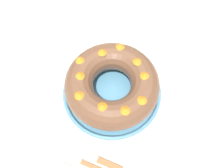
{
  "coord_description": "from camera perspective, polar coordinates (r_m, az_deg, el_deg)",
  "views": [
    {
      "loc": [
        -0.29,
        -0.09,
        1.36
      ],
      "look_at": [
        -0.02,
        0.02,
        0.79
      ],
      "focal_mm": 35.0,
      "sensor_mm": 36.0,
      "label": 1
    }
  ],
  "objects": [
    {
      "name": "ground_plane",
      "position": [
        1.39,
        1.17,
        -14.12
      ],
      "size": [
        8.0,
        8.0,
        0.0
      ],
      "primitive_type": "plane",
      "color": "brown"
    },
    {
      "name": "dining_table",
      "position": [
        0.78,
        2.02,
        -4.04
      ],
      "size": [
        1.16,
        1.18,
        0.72
      ],
      "color": "beige",
      "rests_on": "ground_plane"
    },
    {
      "name": "serving_dish",
      "position": [
        0.68,
        0.0,
        -2.05
      ],
      "size": [
        0.3,
        0.3,
        0.03
      ],
      "color": "#518EB2",
      "rests_on": "dining_table"
    },
    {
      "name": "bundt_cake",
      "position": [
        0.63,
        -0.0,
        0.03
      ],
      "size": [
        0.28,
        0.28,
        0.09
      ],
      "color": "brown",
      "rests_on": "serving_dish"
    },
    {
      "name": "fork",
      "position": [
        0.64,
        -5.88,
        -20.41
      ],
      "size": [
        0.02,
        0.18,
        0.01
      ],
      "rotation": [
        0.0,
        0.0,
        0.07
      ],
      "color": "#936038",
      "rests_on": "dining_table"
    },
    {
      "name": "cake_knife",
      "position": [
        0.64,
        -3.58,
        -19.17
      ],
      "size": [
        0.02,
        0.16,
        0.01
      ],
      "rotation": [
        0.0,
        0.0,
        0.09
      ],
      "color": "#936038",
      "rests_on": "dining_table"
    },
    {
      "name": "napkin",
      "position": [
        0.82,
        10.17,
        12.09
      ],
      "size": [
        0.16,
        0.12,
        0.0
      ],
      "primitive_type": "cube",
      "rotation": [
        0.0,
        0.0,
        -0.13
      ],
      "color": "#B2D1B7",
      "rests_on": "dining_table"
    }
  ]
}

